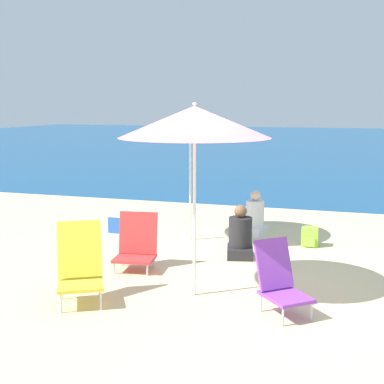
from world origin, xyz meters
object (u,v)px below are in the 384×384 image
backpack_lime (310,237)px  beach_chair_yellow (80,265)px  beach_umbrella_pink (194,122)px  person_seated_far (255,218)px  beach_umbrella_blue (190,125)px  beach_chair_red (137,244)px  beach_chair_purple (280,280)px  person_seated_near (240,237)px  cooler_box (124,222)px

backpack_lime → beach_chair_yellow: bearing=-125.5°
beach_umbrella_pink → person_seated_far: bearing=87.5°
beach_umbrella_pink → person_seated_far: beach_umbrella_pink is taller
beach_umbrella_blue → beach_chair_red: size_ratio=2.75×
beach_umbrella_blue → beach_umbrella_pink: 2.53m
person_seated_far → backpack_lime: size_ratio=2.54×
beach_chair_purple → backpack_lime: 2.81m
beach_chair_red → backpack_lime: 2.82m
beach_chair_red → beach_chair_purple: (2.05, -0.95, 0.02)m
person_seated_far → beach_umbrella_pink: bearing=-78.7°
beach_umbrella_pink → beach_chair_red: (-1.04, 0.74, -1.65)m
beach_umbrella_blue → beach_chair_purple: beach_umbrella_blue is taller
beach_chair_red → backpack_lime: beach_chair_red is taller
beach_chair_red → person_seated_near: (1.21, 0.93, -0.04)m
beach_chair_purple → person_seated_near: (-0.84, 1.88, -0.05)m
beach_chair_purple → person_seated_near: person_seated_near is taller
beach_umbrella_pink → beach_chair_yellow: bearing=-154.7°
person_seated_far → cooler_box: 2.25m
beach_chair_red → beach_chair_yellow: size_ratio=0.86×
beach_umbrella_blue → beach_chair_yellow: beach_umbrella_blue is taller
beach_umbrella_pink → backpack_lime: beach_umbrella_pink is taller
beach_umbrella_pink → backpack_lime: 3.35m
beach_umbrella_blue → backpack_lime: beach_umbrella_blue is taller
beach_umbrella_pink → person_seated_near: bearing=84.2°
cooler_box → beach_umbrella_pink: bearing=-51.1°
beach_chair_red → cooler_box: beach_chair_red is taller
person_seated_near → cooler_box: (-2.24, 0.91, -0.13)m
backpack_lime → cooler_box: cooler_box is taller
backpack_lime → person_seated_far: bearing=156.8°
beach_umbrella_pink → backpack_lime: bearing=67.5°
beach_chair_purple → beach_umbrella_pink: bearing=126.2°
beach_chair_red → cooler_box: bearing=111.8°
beach_chair_yellow → person_seated_near: bearing=29.8°
beach_chair_yellow → person_seated_near: beach_chair_yellow is taller
beach_umbrella_blue → backpack_lime: bearing=5.9°
beach_umbrella_blue → backpack_lime: (1.89, 0.20, -1.71)m
beach_chair_purple → person_seated_near: 2.06m
beach_chair_purple → person_seated_far: bearing=63.6°
beach_chair_red → cooler_box: (-1.03, 1.84, -0.16)m
person_seated_far → cooler_box: person_seated_far is taller
beach_chair_purple → cooler_box: 4.16m
backpack_lime → beach_umbrella_blue: bearing=-174.1°
beach_umbrella_pink → beach_chair_yellow: (-1.16, -0.55, -1.57)m
beach_umbrella_pink → beach_chair_yellow: beach_umbrella_pink is taller
beach_umbrella_pink → person_seated_near: beach_umbrella_pink is taller
beach_chair_red → person_seated_far: size_ratio=0.98×
beach_chair_red → person_seated_far: person_seated_far is taller
beach_umbrella_pink → backpack_lime: size_ratio=7.29×
beach_umbrella_pink → person_seated_far: size_ratio=2.87×
beach_umbrella_blue → person_seated_far: bearing=32.4°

